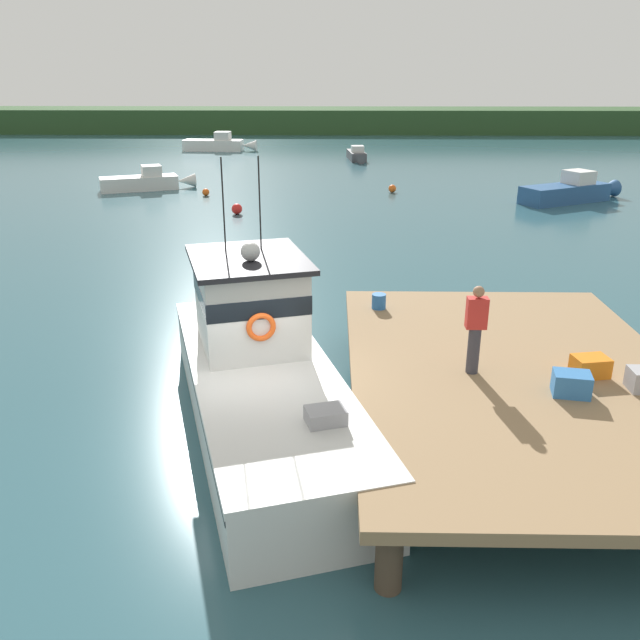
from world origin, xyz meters
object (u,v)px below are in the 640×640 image
at_px(main_fishing_boat, 258,366).
at_px(moored_boat_outer_mooring, 357,155).
at_px(crate_stack_mid_dock, 571,384).
at_px(bait_bucket, 379,301).
at_px(crate_single_by_cleat, 590,366).
at_px(deckhand_by_the_boat, 475,328).
at_px(moored_boat_far_right, 146,181).
at_px(moored_boat_off_the_point, 218,144).
at_px(moored_boat_far_left, 571,191).
at_px(mooring_buoy_outer, 392,189).
at_px(mooring_buoy_channel_marker, 206,192).
at_px(mooring_buoy_spare_mooring, 237,209).

relative_size(main_fishing_boat, moored_boat_outer_mooring, 2.31).
relative_size(crate_stack_mid_dock, bait_bucket, 1.76).
height_order(crate_single_by_cleat, bait_bucket, crate_single_by_cleat).
distance_m(crate_single_by_cleat, moored_boat_outer_mooring, 38.93).
bearing_deg(deckhand_by_the_boat, moored_boat_far_right, 116.58).
height_order(moored_boat_off_the_point, moored_boat_far_left, moored_boat_far_left).
distance_m(main_fishing_boat, mooring_buoy_outer, 25.10).
bearing_deg(moored_boat_off_the_point, moored_boat_far_left, -45.20).
height_order(main_fishing_boat, moored_boat_outer_mooring, main_fishing_boat).
xyz_separation_m(crate_stack_mid_dock, mooring_buoy_outer, (-0.76, 26.09, -1.19)).
distance_m(main_fishing_boat, crate_single_by_cleat, 6.06).
xyz_separation_m(crate_stack_mid_dock, bait_bucket, (-2.95, 4.19, -0.03)).
relative_size(main_fishing_boat, crate_single_by_cleat, 16.51).
bearing_deg(deckhand_by_the_boat, crate_single_by_cleat, -2.64).
bearing_deg(moored_boat_outer_mooring, moored_boat_far_right, -133.42).
bearing_deg(bait_bucket, moored_boat_outer_mooring, 88.88).
bearing_deg(deckhand_by_the_boat, crate_stack_mid_dock, -29.66).
relative_size(moored_boat_off_the_point, mooring_buoy_outer, 14.48).
height_order(bait_bucket, mooring_buoy_channel_marker, bait_bucket).
relative_size(main_fishing_boat, crate_stack_mid_dock, 16.51).
height_order(deckhand_by_the_boat, moored_boat_outer_mooring, deckhand_by_the_boat).
bearing_deg(mooring_buoy_spare_mooring, moored_boat_outer_mooring, 72.24).
distance_m(crate_stack_mid_dock, moored_boat_far_right, 30.36).
height_order(moored_boat_outer_mooring, mooring_buoy_channel_marker, moored_boat_outer_mooring).
distance_m(moored_boat_off_the_point, mooring_buoy_spare_mooring, 25.61).
relative_size(crate_stack_mid_dock, moored_boat_outer_mooring, 0.14).
relative_size(deckhand_by_the_boat, mooring_buoy_spare_mooring, 3.31).
distance_m(moored_boat_off_the_point, moored_boat_far_right, 18.65).
bearing_deg(crate_single_by_cleat, main_fishing_boat, 173.50).
xyz_separation_m(moored_boat_outer_mooring, moored_boat_far_left, (10.31, -15.90, 0.16)).
distance_m(bait_bucket, mooring_buoy_channel_marker, 22.16).
bearing_deg(crate_stack_mid_dock, bait_bucket, 125.12).
xyz_separation_m(moored_boat_off_the_point, moored_boat_far_left, (21.51, -21.67, 0.00)).
xyz_separation_m(moored_boat_outer_mooring, mooring_buoy_channel_marker, (-8.51, -14.67, -0.18)).
height_order(bait_bucket, mooring_buoy_spare_mooring, bait_bucket).
relative_size(deckhand_by_the_boat, moored_boat_far_left, 0.28).
bearing_deg(bait_bucket, main_fishing_boat, -131.99).
distance_m(bait_bucket, moored_boat_outer_mooring, 35.39).
distance_m(crate_stack_mid_dock, deckhand_by_the_boat, 1.83).
bearing_deg(main_fishing_boat, mooring_buoy_outer, 79.29).
xyz_separation_m(crate_single_by_cleat, mooring_buoy_channel_marker, (-11.35, 24.14, -1.19)).
relative_size(bait_bucket, deckhand_by_the_boat, 0.21).
relative_size(crate_stack_mid_dock, deckhand_by_the_boat, 0.37).
relative_size(bait_bucket, mooring_buoy_spare_mooring, 0.69).
bearing_deg(bait_bucket, mooring_buoy_spare_mooring, 108.98).
distance_m(mooring_buoy_spare_mooring, mooring_buoy_outer, 9.68).
height_order(moored_boat_outer_mooring, mooring_buoy_spare_mooring, moored_boat_outer_mooring).
distance_m(crate_stack_mid_dock, moored_boat_off_the_point, 47.29).
bearing_deg(moored_boat_outer_mooring, mooring_buoy_spare_mooring, -107.76).
height_order(mooring_buoy_spare_mooring, mooring_buoy_outer, mooring_buoy_spare_mooring).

